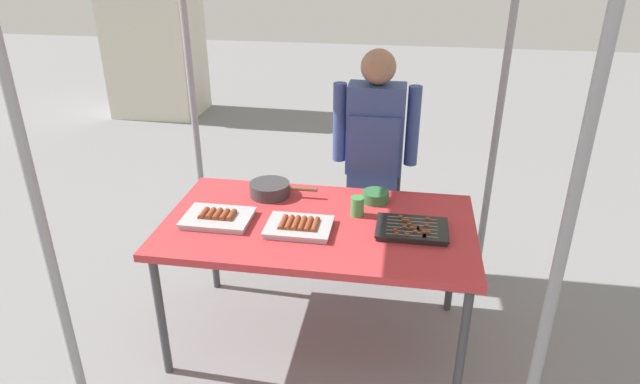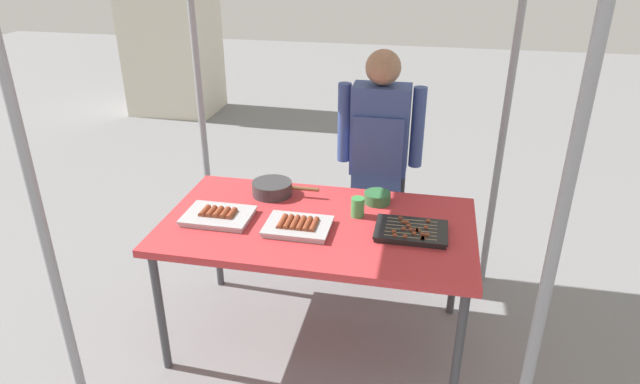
{
  "view_description": "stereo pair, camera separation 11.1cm",
  "coord_description": "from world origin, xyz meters",
  "px_view_note": "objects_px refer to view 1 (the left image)",
  "views": [
    {
      "loc": [
        0.41,
        -2.47,
        2.11
      ],
      "look_at": [
        0.0,
        0.05,
        0.9
      ],
      "focal_mm": 31.04,
      "sensor_mm": 36.0,
      "label": 1
    },
    {
      "loc": [
        0.52,
        -2.45,
        2.11
      ],
      "look_at": [
        0.0,
        0.05,
        0.9
      ],
      "focal_mm": 31.04,
      "sensor_mm": 36.0,
      "label": 2
    }
  ],
  "objects_px": {
    "tray_grilled_sausages": "(218,218)",
    "tray_meat_skewers": "(412,229)",
    "neighbor_stall_left": "(147,33)",
    "drink_cup_near_edge": "(357,206)",
    "tray_pork_links": "(299,226)",
    "cooking_wok": "(270,189)",
    "vendor_woman": "(375,152)",
    "condiment_bowl": "(376,197)",
    "stall_table": "(318,231)",
    "neighbor_stall_right": "(153,27)"
  },
  "relations": [
    {
      "from": "drink_cup_near_edge",
      "to": "neighbor_stall_right",
      "type": "height_order",
      "value": "neighbor_stall_right"
    },
    {
      "from": "stall_table",
      "to": "tray_grilled_sausages",
      "type": "relative_size",
      "value": 4.61
    },
    {
      "from": "condiment_bowl",
      "to": "vendor_woman",
      "type": "xyz_separation_m",
      "value": [
        -0.04,
        0.42,
        0.1
      ]
    },
    {
      "from": "tray_meat_skewers",
      "to": "neighbor_stall_left",
      "type": "relative_size",
      "value": 0.18
    },
    {
      "from": "neighbor_stall_left",
      "to": "neighbor_stall_right",
      "type": "relative_size",
      "value": 0.94
    },
    {
      "from": "tray_pork_links",
      "to": "neighbor_stall_left",
      "type": "bearing_deg",
      "value": 123.43
    },
    {
      "from": "tray_grilled_sausages",
      "to": "tray_meat_skewers",
      "type": "height_order",
      "value": "tray_grilled_sausages"
    },
    {
      "from": "drink_cup_near_edge",
      "to": "vendor_woman",
      "type": "xyz_separation_m",
      "value": [
        0.04,
        0.6,
        0.08
      ]
    },
    {
      "from": "vendor_woman",
      "to": "neighbor_stall_right",
      "type": "xyz_separation_m",
      "value": [
        -2.91,
        3.26,
        0.17
      ]
    },
    {
      "from": "stall_table",
      "to": "vendor_woman",
      "type": "distance_m",
      "value": 0.77
    },
    {
      "from": "tray_grilled_sausages",
      "to": "tray_pork_links",
      "type": "relative_size",
      "value": 1.06
    },
    {
      "from": "tray_grilled_sausages",
      "to": "cooking_wok",
      "type": "height_order",
      "value": "cooking_wok"
    },
    {
      "from": "vendor_woman",
      "to": "tray_grilled_sausages",
      "type": "bearing_deg",
      "value": 46.09
    },
    {
      "from": "stall_table",
      "to": "tray_grilled_sausages",
      "type": "height_order",
      "value": "tray_grilled_sausages"
    },
    {
      "from": "drink_cup_near_edge",
      "to": "vendor_woman",
      "type": "distance_m",
      "value": 0.6
    },
    {
      "from": "tray_grilled_sausages",
      "to": "tray_pork_links",
      "type": "distance_m",
      "value": 0.43
    },
    {
      "from": "cooking_wok",
      "to": "drink_cup_near_edge",
      "type": "relative_size",
      "value": 3.71
    },
    {
      "from": "tray_grilled_sausages",
      "to": "tray_pork_links",
      "type": "bearing_deg",
      "value": -3.36
    },
    {
      "from": "tray_pork_links",
      "to": "neighbor_stall_right",
      "type": "xyz_separation_m",
      "value": [
        -2.59,
        4.06,
        0.28
      ]
    },
    {
      "from": "stall_table",
      "to": "vendor_woman",
      "type": "bearing_deg",
      "value": 71.79
    },
    {
      "from": "drink_cup_near_edge",
      "to": "neighbor_stall_left",
      "type": "height_order",
      "value": "neighbor_stall_left"
    },
    {
      "from": "tray_grilled_sausages",
      "to": "drink_cup_near_edge",
      "type": "height_order",
      "value": "drink_cup_near_edge"
    },
    {
      "from": "tray_pork_links",
      "to": "neighbor_stall_right",
      "type": "height_order",
      "value": "neighbor_stall_right"
    },
    {
      "from": "neighbor_stall_right",
      "to": "drink_cup_near_edge",
      "type": "bearing_deg",
      "value": -53.39
    },
    {
      "from": "stall_table",
      "to": "neighbor_stall_right",
      "type": "relative_size",
      "value": 0.76
    },
    {
      "from": "tray_meat_skewers",
      "to": "cooking_wok",
      "type": "relative_size",
      "value": 0.92
    },
    {
      "from": "tray_pork_links",
      "to": "neighbor_stall_right",
      "type": "bearing_deg",
      "value": 122.54
    },
    {
      "from": "neighbor_stall_left",
      "to": "drink_cup_near_edge",
      "type": "bearing_deg",
      "value": -52.52
    },
    {
      "from": "tray_pork_links",
      "to": "drink_cup_near_edge",
      "type": "relative_size",
      "value": 3.14
    },
    {
      "from": "drink_cup_near_edge",
      "to": "neighbor_stall_left",
      "type": "relative_size",
      "value": 0.05
    },
    {
      "from": "stall_table",
      "to": "neighbor_stall_right",
      "type": "bearing_deg",
      "value": 124.0
    },
    {
      "from": "tray_grilled_sausages",
      "to": "neighbor_stall_left",
      "type": "height_order",
      "value": "neighbor_stall_left"
    },
    {
      "from": "tray_grilled_sausages",
      "to": "vendor_woman",
      "type": "xyz_separation_m",
      "value": [
        0.75,
        0.78,
        0.11
      ]
    },
    {
      "from": "tray_grilled_sausages",
      "to": "neighbor_stall_right",
      "type": "bearing_deg",
      "value": 118.14
    },
    {
      "from": "tray_pork_links",
      "to": "vendor_woman",
      "type": "height_order",
      "value": "vendor_woman"
    },
    {
      "from": "condiment_bowl",
      "to": "tray_meat_skewers",
      "type": "bearing_deg",
      "value": -57.23
    },
    {
      "from": "tray_meat_skewers",
      "to": "drink_cup_near_edge",
      "type": "height_order",
      "value": "drink_cup_near_edge"
    },
    {
      "from": "stall_table",
      "to": "tray_grilled_sausages",
      "type": "xyz_separation_m",
      "value": [
        -0.52,
        -0.07,
        0.07
      ]
    },
    {
      "from": "cooking_wok",
      "to": "vendor_woman",
      "type": "bearing_deg",
      "value": 37.99
    },
    {
      "from": "cooking_wok",
      "to": "tray_meat_skewers",
      "type": "bearing_deg",
      "value": -20.62
    },
    {
      "from": "tray_grilled_sausages",
      "to": "tray_meat_skewers",
      "type": "xyz_separation_m",
      "value": [
        0.99,
        0.04,
        -0.0
      ]
    },
    {
      "from": "vendor_woman",
      "to": "tray_meat_skewers",
      "type": "bearing_deg",
      "value": 108.42
    },
    {
      "from": "condiment_bowl",
      "to": "neighbor_stall_left",
      "type": "height_order",
      "value": "neighbor_stall_left"
    },
    {
      "from": "stall_table",
      "to": "neighbor_stall_left",
      "type": "distance_m",
      "value": 4.82
    },
    {
      "from": "condiment_bowl",
      "to": "neighbor_stall_left",
      "type": "xyz_separation_m",
      "value": [
        -3.03,
        3.66,
        0.21
      ]
    },
    {
      "from": "tray_pork_links",
      "to": "drink_cup_near_edge",
      "type": "distance_m",
      "value": 0.34
    },
    {
      "from": "condiment_bowl",
      "to": "tray_grilled_sausages",
      "type": "bearing_deg",
      "value": -155.35
    },
    {
      "from": "stall_table",
      "to": "tray_meat_skewers",
      "type": "relative_size",
      "value": 4.5
    },
    {
      "from": "tray_pork_links",
      "to": "condiment_bowl",
      "type": "bearing_deg",
      "value": 47.43
    },
    {
      "from": "tray_pork_links",
      "to": "cooking_wok",
      "type": "xyz_separation_m",
      "value": [
        -0.24,
        0.37,
        0.02
      ]
    }
  ]
}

